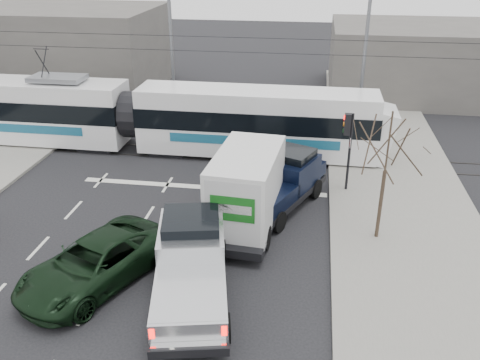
# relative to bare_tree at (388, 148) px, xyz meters

# --- Properties ---
(ground) EXTENTS (120.00, 120.00, 0.00)m
(ground) POSITION_rel_bare_tree_xyz_m (-7.60, -2.50, -3.79)
(ground) COLOR black
(ground) RESTS_ON ground
(sidewalk_right) EXTENTS (6.00, 60.00, 0.15)m
(sidewalk_right) POSITION_rel_bare_tree_xyz_m (1.40, -2.50, -3.72)
(sidewalk_right) COLOR gray
(sidewalk_right) RESTS_ON ground
(rails) EXTENTS (60.00, 1.60, 0.03)m
(rails) POSITION_rel_bare_tree_xyz_m (-7.60, 7.50, -3.78)
(rails) COLOR #33302D
(rails) RESTS_ON ground
(building_left) EXTENTS (14.00, 10.00, 6.00)m
(building_left) POSITION_rel_bare_tree_xyz_m (-21.60, 19.50, -0.79)
(building_left) COLOR #605B57
(building_left) RESTS_ON ground
(building_right) EXTENTS (12.00, 10.00, 5.00)m
(building_right) POSITION_rel_bare_tree_xyz_m (4.40, 21.50, -1.29)
(building_right) COLOR #605B57
(building_right) RESTS_ON ground
(bare_tree) EXTENTS (2.40, 2.40, 5.00)m
(bare_tree) POSITION_rel_bare_tree_xyz_m (0.00, 0.00, 0.00)
(bare_tree) COLOR #47382B
(bare_tree) RESTS_ON ground
(traffic_signal) EXTENTS (0.44, 0.44, 3.60)m
(traffic_signal) POSITION_rel_bare_tree_xyz_m (-1.13, 4.00, -1.05)
(traffic_signal) COLOR black
(traffic_signal) RESTS_ON ground
(street_lamp_near) EXTENTS (2.38, 0.25, 9.00)m
(street_lamp_near) POSITION_rel_bare_tree_xyz_m (-0.29, 11.50, 1.32)
(street_lamp_near) COLOR slate
(street_lamp_near) RESTS_ON ground
(street_lamp_far) EXTENTS (2.38, 0.25, 9.00)m
(street_lamp_far) POSITION_rel_bare_tree_xyz_m (-11.79, 13.50, 1.32)
(street_lamp_far) COLOR slate
(street_lamp_far) RESTS_ON ground
(catenary) EXTENTS (60.00, 0.20, 7.00)m
(catenary) POSITION_rel_bare_tree_xyz_m (-7.60, 7.50, 0.09)
(catenary) COLOR black
(catenary) RESTS_ON ground
(tram) EXTENTS (25.92, 2.73, 5.29)m
(tram) POSITION_rel_bare_tree_xyz_m (-12.38, 7.82, -1.92)
(tram) COLOR white
(tram) RESTS_ON ground
(silver_pickup) EXTENTS (3.41, 6.64, 2.30)m
(silver_pickup) POSITION_rel_bare_tree_xyz_m (-6.29, -4.05, -2.65)
(silver_pickup) COLOR black
(silver_pickup) RESTS_ON ground
(box_truck) EXTENTS (2.79, 6.73, 3.28)m
(box_truck) POSITION_rel_bare_tree_xyz_m (-5.01, 0.55, -2.17)
(box_truck) COLOR black
(box_truck) RESTS_ON ground
(navy_pickup) EXTENTS (4.01, 5.79, 2.30)m
(navy_pickup) POSITION_rel_bare_tree_xyz_m (-3.79, 2.33, -2.66)
(navy_pickup) COLOR black
(navy_pickup) RESTS_ON ground
(green_car) EXTENTS (4.66, 6.14, 1.55)m
(green_car) POSITION_rel_bare_tree_xyz_m (-9.55, -4.13, -3.02)
(green_car) COLOR black
(green_car) RESTS_ON ground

